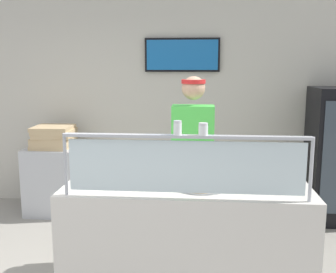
{
  "coord_description": "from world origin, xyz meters",
  "views": [
    {
      "loc": [
        1.05,
        -2.59,
        1.85
      ],
      "look_at": [
        0.79,
        0.37,
        1.33
      ],
      "focal_mm": 42.9,
      "sensor_mm": 36.0,
      "label": 1
    }
  ],
  "objects_px": {
    "pepper_flake_shaker": "(203,130)",
    "pizza_box_stack": "(54,137)",
    "parmesan_shaker": "(178,129)",
    "drink_fridge": "(336,155)",
    "worker_figure": "(193,159)",
    "pizza_server": "(197,182)",
    "pizza_tray": "(201,184)"
  },
  "relations": [
    {
      "from": "drink_fridge",
      "to": "worker_figure",
      "type": "bearing_deg",
      "value": -143.84
    },
    {
      "from": "pizza_server",
      "to": "drink_fridge",
      "type": "relative_size",
      "value": 0.17
    },
    {
      "from": "pepper_flake_shaker",
      "to": "pizza_tray",
      "type": "bearing_deg",
      "value": 92.42
    },
    {
      "from": "pizza_box_stack",
      "to": "worker_figure",
      "type": "bearing_deg",
      "value": -33.83
    },
    {
      "from": "parmesan_shaker",
      "to": "pizza_box_stack",
      "type": "distance_m",
      "value": 2.73
    },
    {
      "from": "pizza_server",
      "to": "worker_figure",
      "type": "xyz_separation_m",
      "value": [
        -0.05,
        0.67,
        0.02
      ]
    },
    {
      "from": "pizza_tray",
      "to": "pizza_box_stack",
      "type": "distance_m",
      "value": 2.59
    },
    {
      "from": "pizza_tray",
      "to": "drink_fridge",
      "type": "xyz_separation_m",
      "value": [
        1.6,
        1.88,
        -0.16
      ]
    },
    {
      "from": "parmesan_shaker",
      "to": "worker_figure",
      "type": "relative_size",
      "value": 0.05
    },
    {
      "from": "pizza_server",
      "to": "pepper_flake_shaker",
      "type": "relative_size",
      "value": 3.35
    },
    {
      "from": "parmesan_shaker",
      "to": "pepper_flake_shaker",
      "type": "height_order",
      "value": "parmesan_shaker"
    },
    {
      "from": "pizza_tray",
      "to": "pizza_box_stack",
      "type": "relative_size",
      "value": 0.87
    },
    {
      "from": "parmesan_shaker",
      "to": "drink_fridge",
      "type": "relative_size",
      "value": 0.06
    },
    {
      "from": "parmesan_shaker",
      "to": "pepper_flake_shaker",
      "type": "bearing_deg",
      "value": 0.0
    },
    {
      "from": "pizza_tray",
      "to": "parmesan_shaker",
      "type": "distance_m",
      "value": 0.57
    },
    {
      "from": "parmesan_shaker",
      "to": "drink_fridge",
      "type": "xyz_separation_m",
      "value": [
        1.76,
        2.16,
        -0.63
      ]
    },
    {
      "from": "drink_fridge",
      "to": "parmesan_shaker",
      "type": "bearing_deg",
      "value": -129.2
    },
    {
      "from": "worker_figure",
      "to": "pizza_box_stack",
      "type": "bearing_deg",
      "value": 146.17
    },
    {
      "from": "pepper_flake_shaker",
      "to": "drink_fridge",
      "type": "distance_m",
      "value": 2.75
    },
    {
      "from": "pizza_tray",
      "to": "pizza_server",
      "type": "height_order",
      "value": "pizza_server"
    },
    {
      "from": "pizza_server",
      "to": "pizza_box_stack",
      "type": "relative_size",
      "value": 0.56
    },
    {
      "from": "pepper_flake_shaker",
      "to": "pizza_box_stack",
      "type": "xyz_separation_m",
      "value": [
        -1.85,
        2.11,
        -0.45
      ]
    },
    {
      "from": "drink_fridge",
      "to": "pizza_box_stack",
      "type": "relative_size",
      "value": 3.19
    },
    {
      "from": "pizza_server",
      "to": "pizza_tray",
      "type": "bearing_deg",
      "value": 48.92
    },
    {
      "from": "worker_figure",
      "to": "drink_fridge",
      "type": "relative_size",
      "value": 1.1
    },
    {
      "from": "pizza_server",
      "to": "worker_figure",
      "type": "bearing_deg",
      "value": 104.22
    },
    {
      "from": "pizza_box_stack",
      "to": "pizza_tray",
      "type": "bearing_deg",
      "value": -45.0
    },
    {
      "from": "pizza_tray",
      "to": "pepper_flake_shaker",
      "type": "distance_m",
      "value": 0.54
    },
    {
      "from": "drink_fridge",
      "to": "pizza_server",
      "type": "bearing_deg",
      "value": -130.54
    },
    {
      "from": "worker_figure",
      "to": "pizza_tray",
      "type": "bearing_deg",
      "value": -83.49
    },
    {
      "from": "pizza_server",
      "to": "parmesan_shaker",
      "type": "bearing_deg",
      "value": -107.64
    },
    {
      "from": "pepper_flake_shaker",
      "to": "drink_fridge",
      "type": "bearing_deg",
      "value": 53.65
    }
  ]
}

